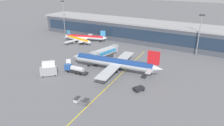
# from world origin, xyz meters

# --- Properties ---
(ground_plane) EXTENTS (700.00, 700.00, 0.00)m
(ground_plane) POSITION_xyz_m (0.00, 0.00, 0.00)
(ground_plane) COLOR slate
(apron_lead_in_line) EXTENTS (6.01, 79.82, 0.01)m
(apron_lead_in_line) POSITION_xyz_m (4.33, 2.00, 0.00)
(apron_lead_in_line) COLOR yellow
(apron_lead_in_line) RESTS_ON ground_plane
(terminal_building) EXTENTS (187.69, 21.56, 12.62)m
(terminal_building) POSITION_xyz_m (9.37, 62.66, 6.33)
(terminal_building) COLOR #424751
(terminal_building) RESTS_ON ground_plane
(main_airliner) EXTENTS (42.54, 33.87, 11.49)m
(main_airliner) POSITION_xyz_m (-0.19, 10.32, 4.06)
(main_airliner) COLOR #B2B7BC
(main_airliner) RESTS_ON ground_plane
(jet_bridge) EXTENTS (6.91, 17.86, 6.76)m
(jet_bridge) POSITION_xyz_m (-9.47, 18.64, 5.03)
(jet_bridge) COLOR #B2B7BC
(jet_bridge) RESTS_ON ground_plane
(fuel_tanker) EXTENTS (10.96, 3.30, 3.25)m
(fuel_tanker) POSITION_xyz_m (-14.23, 0.22, 1.75)
(fuel_tanker) COLOR #232326
(fuel_tanker) RESTS_ON ground_plane
(pushback_tug) EXTENTS (3.92, 4.44, 1.40)m
(pushback_tug) POSITION_xyz_m (16.15, -0.60, 0.85)
(pushback_tug) COLOR black
(pushback_tug) RESTS_ON ground_plane
(crew_van) EXTENTS (4.89, 5.14, 2.30)m
(crew_van) POSITION_xyz_m (-22.03, 5.23, 1.31)
(crew_van) COLOR white
(crew_van) RESTS_ON ground_plane
(catering_lift) EXTENTS (6.70, 6.44, 6.30)m
(catering_lift) POSITION_xyz_m (-21.69, -7.48, 3.07)
(catering_lift) COLOR gray
(catering_lift) RESTS_ON ground_plane
(baggage_cart_0) EXTENTS (1.94, 2.84, 1.48)m
(baggage_cart_0) POSITION_xyz_m (1.32, -17.67, 0.78)
(baggage_cart_0) COLOR #B2B7BC
(baggage_cart_0) RESTS_ON ground_plane
(baggage_cart_1) EXTENTS (1.94, 2.84, 1.48)m
(baggage_cart_1) POSITION_xyz_m (4.49, -17.23, 0.78)
(baggage_cart_1) COLOR #595B60
(baggage_cart_1) RESTS_ON ground_plane
(commuter_jet_far) EXTENTS (29.08, 23.42, 7.46)m
(commuter_jet_far) POSITION_xyz_m (-40.33, 43.44, 2.59)
(commuter_jet_far) COLOR white
(commuter_jet_far) RESTS_ON ground_plane
(commuter_jet_near) EXTENTS (24.42, 19.50, 6.56)m
(commuter_jet_near) POSITION_xyz_m (-42.15, 38.00, 2.16)
(commuter_jet_near) COLOR silver
(commuter_jet_near) RESTS_ON ground_plane
(apron_light_mast_1) EXTENTS (2.80, 0.50, 21.49)m
(apron_light_mast_1) POSITION_xyz_m (27.60, 50.70, 12.69)
(apron_light_mast_1) COLOR gray
(apron_light_mast_1) RESTS_ON ground_plane
(apron_light_mast_2) EXTENTS (2.80, 0.50, 23.99)m
(apron_light_mast_2) POSITION_xyz_m (-64.40, 50.70, 13.99)
(apron_light_mast_2) COLOR gray
(apron_light_mast_2) RESTS_ON ground_plane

